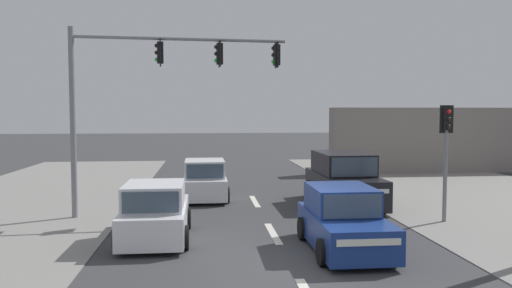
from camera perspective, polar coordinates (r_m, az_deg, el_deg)
The scene contains 10 objects.
ground_plane at distance 11.16m, azimuth 4.15°, elevation -13.82°, with size 140.00×140.00×0.00m, color #3A3A3D.
lane_dash_mid at distance 14.01m, azimuth 1.96°, elevation -10.16°, with size 0.20×2.40×0.01m, color silver.
lane_dash_far at distance 18.87m, azimuth -0.15°, elevation -6.56°, with size 0.20×2.40×0.01m, color silver.
traffic_signal_mast at distance 16.41m, azimuth -12.03°, elevation 7.08°, with size 6.88×0.75×6.00m.
pedestal_signal_right_kerb at distance 16.11m, azimuth 20.90°, elevation 0.10°, with size 0.44×0.30×3.56m.
shopfront_wall_far at distance 29.49m, azimuth 19.94°, elevation 0.42°, with size 12.00×1.00×3.60m, color gray.
hatchback_kerbside_parked at distance 12.44m, azimuth 9.94°, elevation -8.68°, with size 1.78×3.64×1.53m.
hatchback_oncoming_mid at distance 19.44m, azimuth -5.89°, elevation -4.19°, with size 1.81×3.66×1.53m.
suv_oncoming_near at distance 18.27m, azimuth 9.97°, elevation -4.15°, with size 2.11×4.56×1.90m.
hatchback_receding_far at distance 13.43m, azimuth -11.43°, elevation -7.78°, with size 1.79×3.65×1.53m.
Camera 1 is at (-1.89, -10.48, 3.35)m, focal length 35.00 mm.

